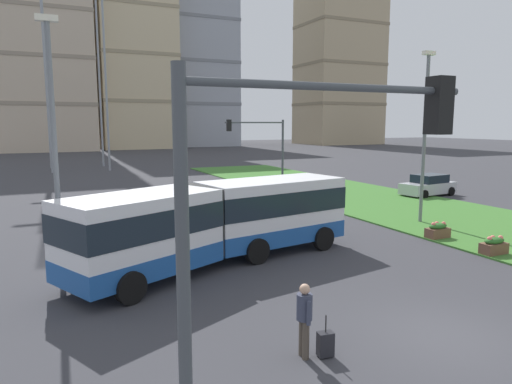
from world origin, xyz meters
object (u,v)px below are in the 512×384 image
traffic_light_far_right (263,143)px  apartment_tower_eastcentre (195,66)px  apartment_tower_westcentre (42,16)px  streetlight_left (54,138)px  flower_planter_1 (494,245)px  traffic_light_near_left (289,221)px  apartment_tower_centre (133,37)px  flower_planter_2 (438,230)px  pedestrian_crossing (304,315)px  car_silver_hatch (428,186)px  streetlight_median (425,131)px  apartment_tower_east (339,67)px  articulated_bus (217,221)px  rolling_suitcase (325,344)px

traffic_light_far_right → apartment_tower_eastcentre: (20.20, 80.70, 15.11)m
apartment_tower_westcentre → apartment_tower_eastcentre: (33.18, 8.88, -6.85)m
traffic_light_far_right → streetlight_left: size_ratio=0.64×
flower_planter_1 → apartment_tower_eastcentre: size_ratio=0.03×
traffic_light_near_left → apartment_tower_eastcentre: (31.84, 105.70, 14.92)m
apartment_tower_centre → flower_planter_2: bearing=-91.9°
apartment_tower_centre → pedestrian_crossing: bearing=-98.3°
car_silver_hatch → traffic_light_far_right: size_ratio=0.82×
streetlight_median → apartment_tower_westcentre: apartment_tower_westcentre is taller
pedestrian_crossing → apartment_tower_east: bearing=55.0°
articulated_bus → streetlight_median: bearing=10.6°
pedestrian_crossing → traffic_light_near_left: bearing=-123.8°
rolling_suitcase → streetlight_median: bearing=38.6°
apartment_tower_centre → apartment_tower_westcentre: bearing=-167.3°
traffic_light_far_right → rolling_suitcase: bearing=-112.1°
articulated_bus → pedestrian_crossing: (-0.67, -7.56, -0.65)m
pedestrian_crossing → flower_planter_2: bearing=31.4°
flower_planter_1 → streetlight_left: bearing=164.4°
flower_planter_1 → traffic_light_near_left: size_ratio=0.19×
streetlight_left → apartment_tower_centre: size_ratio=0.18×
articulated_bus → pedestrian_crossing: articulated_bus is taller
articulated_bus → streetlight_median: (12.41, 2.32, 3.27)m
rolling_suitcase → traffic_light_far_right: 23.54m
articulated_bus → flower_planter_2: articulated_bus is taller
flower_planter_1 → flower_planter_2: bearing=90.0°
articulated_bus → streetlight_left: streetlight_left is taller
articulated_bus → flower_planter_2: bearing=-3.9°
flower_planter_2 → streetlight_median: size_ratio=0.12×
streetlight_median → apartment_tower_eastcentre: (16.32, 92.19, 14.10)m
apartment_tower_eastcentre → streetlight_median: bearing=-100.0°
articulated_bus → apartment_tower_eastcentre: 100.29m
rolling_suitcase → traffic_light_far_right: traffic_light_far_right is taller
pedestrian_crossing → apartment_tower_westcentre: size_ratio=0.03×
streetlight_median → apartment_tower_eastcentre: apartment_tower_eastcentre is taller
car_silver_hatch → streetlight_median: size_ratio=0.51×
apartment_tower_westcentre → apartment_tower_east: apartment_tower_westcentre is taller
streetlight_left → apartment_tower_east: bearing=50.5°
car_silver_hatch → streetlight_left: streetlight_left is taller
rolling_suitcase → apartment_tower_east: 116.71m
flower_planter_2 → traffic_light_near_left: (-13.62, -10.48, 3.68)m
car_silver_hatch → articulated_bus: bearing=-155.0°
flower_planter_2 → apartment_tower_centre: (2.93, 90.38, 23.53)m
apartment_tower_westcentre → apartment_tower_east: (69.82, 1.15, -6.01)m
rolling_suitcase → apartment_tower_westcentre: (-4.23, 93.38, 25.56)m
streetlight_median → car_silver_hatch: bearing=42.8°
apartment_tower_eastcentre → apartment_tower_east: bearing=-11.9°
flower_planter_1 → car_silver_hatch: bearing=53.9°
rolling_suitcase → flower_planter_1: 11.49m
apartment_tower_westcentre → apartment_tower_eastcentre: 35.02m
articulated_bus → traffic_light_near_left: bearing=-105.5°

